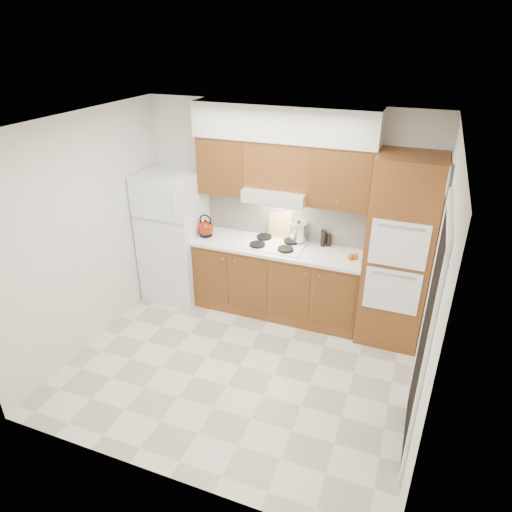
{
  "coord_description": "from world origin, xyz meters",
  "views": [
    {
      "loc": [
        1.58,
        -3.63,
        3.35
      ],
      "look_at": [
        0.02,
        0.45,
        1.15
      ],
      "focal_mm": 32.0,
      "sensor_mm": 36.0,
      "label": 1
    }
  ],
  "objects_px": {
    "fridge": "(174,236)",
    "kettle": "(206,228)",
    "stock_pot": "(298,232)",
    "oven_cabinet": "(399,253)"
  },
  "relations": [
    {
      "from": "oven_cabinet",
      "to": "stock_pot",
      "type": "height_order",
      "value": "oven_cabinet"
    },
    {
      "from": "fridge",
      "to": "kettle",
      "type": "relative_size",
      "value": 8.73
    },
    {
      "from": "kettle",
      "to": "stock_pot",
      "type": "bearing_deg",
      "value": 7.03
    },
    {
      "from": "stock_pot",
      "to": "kettle",
      "type": "bearing_deg",
      "value": -167.75
    },
    {
      "from": "oven_cabinet",
      "to": "kettle",
      "type": "bearing_deg",
      "value": -179.18
    },
    {
      "from": "stock_pot",
      "to": "fridge",
      "type": "bearing_deg",
      "value": -171.22
    },
    {
      "from": "fridge",
      "to": "kettle",
      "type": "height_order",
      "value": "fridge"
    },
    {
      "from": "fridge",
      "to": "oven_cabinet",
      "type": "distance_m",
      "value": 2.86
    },
    {
      "from": "oven_cabinet",
      "to": "kettle",
      "type": "xyz_separation_m",
      "value": [
        -2.37,
        -0.03,
        -0.05
      ]
    },
    {
      "from": "oven_cabinet",
      "to": "kettle",
      "type": "height_order",
      "value": "oven_cabinet"
    }
  ]
}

